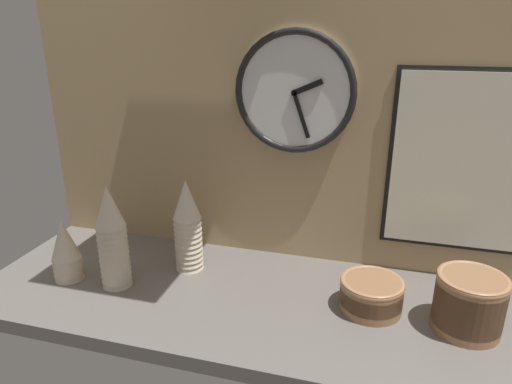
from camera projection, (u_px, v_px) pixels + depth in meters
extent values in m
cube|color=slate|center=(265.00, 302.00, 1.24)|extent=(1.60, 0.56, 0.04)
cube|color=tan|center=(290.00, 87.00, 1.29)|extent=(1.60, 0.03, 1.05)
cone|color=beige|center=(67.00, 260.00, 1.30)|extent=(0.08, 0.08, 0.12)
cone|color=beige|center=(66.00, 255.00, 1.30)|extent=(0.08, 0.08, 0.12)
cone|color=beige|center=(65.00, 250.00, 1.29)|extent=(0.08, 0.08, 0.12)
cone|color=beige|center=(65.00, 245.00, 1.29)|extent=(0.08, 0.08, 0.12)
cone|color=beige|center=(64.00, 240.00, 1.28)|extent=(0.08, 0.08, 0.12)
cone|color=beige|center=(189.00, 250.00, 1.36)|extent=(0.08, 0.08, 0.12)
cone|color=beige|center=(189.00, 245.00, 1.35)|extent=(0.08, 0.08, 0.12)
cone|color=beige|center=(188.00, 240.00, 1.35)|extent=(0.08, 0.08, 0.12)
cone|color=beige|center=(188.00, 235.00, 1.34)|extent=(0.08, 0.08, 0.12)
cone|color=beige|center=(188.00, 230.00, 1.34)|extent=(0.08, 0.08, 0.12)
cone|color=beige|center=(188.00, 225.00, 1.33)|extent=(0.08, 0.08, 0.12)
cone|color=beige|center=(187.00, 220.00, 1.33)|extent=(0.08, 0.08, 0.12)
cone|color=beige|center=(187.00, 215.00, 1.32)|extent=(0.08, 0.08, 0.12)
cone|color=beige|center=(187.00, 210.00, 1.32)|extent=(0.08, 0.08, 0.12)
cone|color=beige|center=(186.00, 205.00, 1.31)|extent=(0.08, 0.08, 0.12)
cone|color=beige|center=(186.00, 200.00, 1.30)|extent=(0.08, 0.08, 0.12)
cone|color=beige|center=(116.00, 266.00, 1.27)|extent=(0.08, 0.08, 0.12)
cone|color=beige|center=(115.00, 261.00, 1.27)|extent=(0.08, 0.08, 0.12)
cone|color=beige|center=(114.00, 256.00, 1.26)|extent=(0.08, 0.08, 0.12)
cone|color=beige|center=(114.00, 250.00, 1.26)|extent=(0.08, 0.08, 0.12)
cone|color=beige|center=(113.00, 245.00, 1.25)|extent=(0.08, 0.08, 0.12)
cone|color=beige|center=(112.00, 240.00, 1.24)|extent=(0.08, 0.08, 0.12)
cone|color=beige|center=(112.00, 234.00, 1.24)|extent=(0.08, 0.08, 0.12)
cone|color=beige|center=(111.00, 229.00, 1.23)|extent=(0.08, 0.08, 0.12)
cone|color=beige|center=(110.00, 223.00, 1.23)|extent=(0.08, 0.08, 0.12)
cone|color=beige|center=(110.00, 218.00, 1.22)|extent=(0.08, 0.08, 0.12)
cone|color=beige|center=(109.00, 212.00, 1.22)|extent=(0.08, 0.08, 0.12)
cone|color=beige|center=(108.00, 207.00, 1.21)|extent=(0.08, 0.08, 0.12)
cylinder|color=#996B47|center=(465.00, 321.00, 1.10)|extent=(0.16, 0.16, 0.04)
cylinder|color=#996B47|center=(467.00, 314.00, 1.09)|extent=(0.16, 0.16, 0.04)
cylinder|color=#996B47|center=(468.00, 307.00, 1.08)|extent=(0.16, 0.16, 0.04)
cylinder|color=#996B47|center=(470.00, 300.00, 1.08)|extent=(0.16, 0.16, 0.04)
cylinder|color=#996B47|center=(471.00, 292.00, 1.07)|extent=(0.16, 0.16, 0.04)
cylinder|color=#996B47|center=(472.00, 285.00, 1.06)|extent=(0.16, 0.16, 0.04)
torus|color=tan|center=(473.00, 279.00, 1.06)|extent=(0.16, 0.16, 0.02)
cylinder|color=#996B47|center=(370.00, 301.00, 1.17)|extent=(0.16, 0.16, 0.04)
cylinder|color=#996B47|center=(371.00, 295.00, 1.17)|extent=(0.16, 0.16, 0.04)
cylinder|color=#996B47|center=(372.00, 288.00, 1.16)|extent=(0.16, 0.16, 0.04)
torus|color=tan|center=(372.00, 283.00, 1.16)|extent=(0.16, 0.16, 0.02)
cylinder|color=white|center=(295.00, 92.00, 1.27)|extent=(0.34, 0.02, 0.34)
torus|color=black|center=(294.00, 93.00, 1.26)|extent=(0.34, 0.02, 0.34)
cube|color=black|center=(308.00, 87.00, 1.24)|extent=(0.08, 0.01, 0.05)
cube|color=black|center=(301.00, 116.00, 1.27)|extent=(0.05, 0.01, 0.13)
cylinder|color=black|center=(294.00, 93.00, 1.26)|extent=(0.02, 0.01, 0.02)
cube|color=black|center=(462.00, 163.00, 1.22)|extent=(0.38, 0.01, 0.50)
cube|color=#EFEACC|center=(462.00, 164.00, 1.22)|extent=(0.36, 0.01, 0.48)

